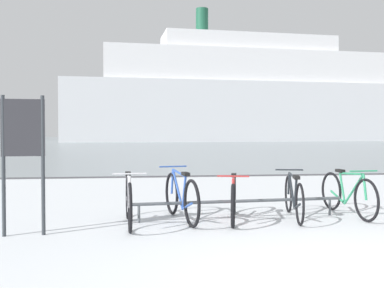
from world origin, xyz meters
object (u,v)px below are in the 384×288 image
at_px(bicycle_1, 181,197).
at_px(bicycle_4, 348,194).
at_px(ferry_ship, 254,98).
at_px(bicycle_0, 129,200).
at_px(bicycle_2, 234,199).
at_px(bicycle_3, 294,197).
at_px(info_sign, 23,141).

distance_m(bicycle_1, bicycle_4, 2.75).
height_order(bicycle_4, ferry_ship, ferry_ship).
bearing_deg(bicycle_0, bicycle_1, 19.19).
xyz_separation_m(bicycle_1, bicycle_2, (0.81, -0.09, -0.03)).
distance_m(bicycle_3, info_sign, 4.10).
bearing_deg(bicycle_0, bicycle_4, 5.75).
distance_m(bicycle_0, bicycle_1, 0.84).
bearing_deg(ferry_ship, info_sign, -107.59).
distance_m(bicycle_0, bicycle_4, 3.56).
bearing_deg(bicycle_3, bicycle_1, 178.31).
bearing_deg(bicycle_3, bicycle_0, -175.04).
bearing_deg(ferry_ship, bicycle_0, -106.50).
bearing_deg(bicycle_4, info_sign, -170.35).
height_order(bicycle_0, info_sign, info_sign).
distance_m(bicycle_0, bicycle_2, 1.61).
bearing_deg(bicycle_2, info_sign, -167.45).
relative_size(info_sign, ferry_ship, 0.03).
bearing_deg(bicycle_1, bicycle_0, -160.81).
distance_m(bicycle_4, info_sign, 5.05).
xyz_separation_m(bicycle_3, info_sign, (-3.94, -0.70, 0.90)).
bearing_deg(bicycle_4, bicycle_0, -174.25).
xyz_separation_m(bicycle_2, bicycle_3, (0.98, 0.04, 0.00)).
height_order(bicycle_1, bicycle_2, bicycle_1).
bearing_deg(bicycle_2, bicycle_4, 5.11).
bearing_deg(bicycle_1, bicycle_3, -1.69).
xyz_separation_m(bicycle_0, bicycle_4, (3.54, 0.36, -0.01)).
xyz_separation_m(bicycle_0, bicycle_1, (0.79, 0.28, 0.00)).
bearing_deg(bicycle_3, ferry_ship, 75.80).
relative_size(bicycle_0, bicycle_4, 0.98).
bearing_deg(bicycle_0, bicycle_3, 4.96).
xyz_separation_m(bicycle_1, info_sign, (-2.15, -0.75, 0.88)).
distance_m(bicycle_1, ferry_ship, 60.71).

